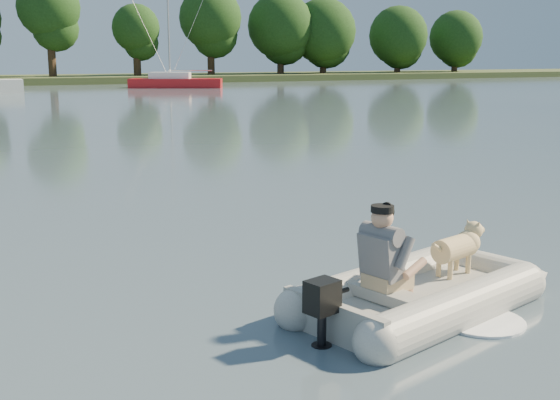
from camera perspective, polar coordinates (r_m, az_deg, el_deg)
name	(u,v)px	position (r m, az deg, el deg)	size (l,w,h in m)	color
water	(368,320)	(6.99, 7.18, -9.67)	(160.00, 160.00, 0.00)	slate
shore_bank	(8,81)	(67.68, -21.26, 9.04)	(160.00, 12.00, 0.70)	#47512D
treeline	(112,24)	(67.86, -13.49, 13.71)	(92.31, 7.35, 9.27)	#332316
dinghy	(425,258)	(7.27, 11.72, -4.63)	(4.36, 3.37, 1.24)	#9E9E99
man	(382,252)	(6.78, 8.32, -4.22)	(0.64, 0.55, 0.96)	slate
dog	(454,252)	(7.77, 13.98, -4.15)	(0.83, 0.29, 0.55)	tan
outboard_motor	(322,316)	(6.28, 3.43, -9.42)	(0.37, 0.26, 0.70)	black
sailboat	(175,82)	(55.53, -8.54, 9.45)	(7.31, 4.75, 9.69)	#AE1317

